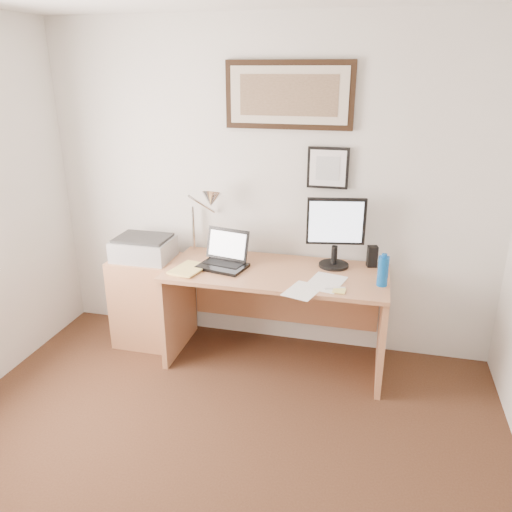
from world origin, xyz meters
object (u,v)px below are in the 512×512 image
(laptop, at_px, (224,258))
(lcd_monitor, at_px, (336,229))
(side_cabinet, at_px, (148,300))
(desk, at_px, (278,295))
(water_bottle, at_px, (383,271))
(printer, at_px, (144,248))
(book, at_px, (177,267))

(laptop, distance_m, lcd_monitor, 0.84)
(side_cabinet, xyz_separation_m, desk, (1.07, 0.04, 0.15))
(water_bottle, relative_size, laptop, 0.54)
(water_bottle, bearing_deg, printer, 175.81)
(lcd_monitor, xyz_separation_m, printer, (-1.46, -0.13, -0.22))
(water_bottle, xyz_separation_m, lcd_monitor, (-0.35, 0.26, 0.19))
(side_cabinet, distance_m, printer, 0.45)
(side_cabinet, relative_size, desk, 0.46)
(desk, relative_size, printer, 3.64)
(laptop, bearing_deg, water_bottle, -4.55)
(water_bottle, relative_size, printer, 0.47)
(desk, relative_size, lcd_monitor, 3.08)
(laptop, relative_size, printer, 0.87)
(laptop, height_order, lcd_monitor, lcd_monitor)
(side_cabinet, relative_size, laptop, 1.91)
(water_bottle, distance_m, desk, 0.83)
(lcd_monitor, bearing_deg, side_cabinet, -174.93)
(desk, height_order, lcd_monitor, lcd_monitor)
(desk, bearing_deg, laptop, -168.88)
(book, xyz_separation_m, printer, (-0.35, 0.17, 0.06))
(side_cabinet, xyz_separation_m, laptop, (0.67, -0.04, 0.44))
(book, height_order, desk, book)
(laptop, relative_size, lcd_monitor, 0.73)
(laptop, bearing_deg, lcd_monitor, 12.32)
(printer, bearing_deg, book, -26.64)
(water_bottle, bearing_deg, lcd_monitor, 143.03)
(book, bearing_deg, laptop, 22.41)
(water_bottle, height_order, book, water_bottle)
(laptop, distance_m, printer, 0.67)
(book, xyz_separation_m, lcd_monitor, (1.11, 0.31, 0.28))
(book, bearing_deg, desk, 16.34)
(book, relative_size, laptop, 0.72)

